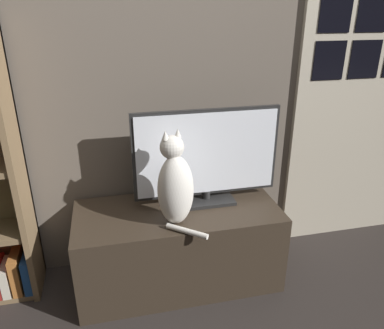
{
  "coord_description": "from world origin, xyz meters",
  "views": [
    {
      "loc": [
        -0.33,
        -0.86,
        1.52
      ],
      "look_at": [
        0.08,
        0.9,
        0.75
      ],
      "focal_mm": 35.0,
      "sensor_mm": 36.0,
      "label": 1
    }
  ],
  "objects": [
    {
      "name": "door",
      "position": [
        1.21,
        1.18,
        1.05
      ],
      "size": [
        0.84,
        0.04,
        2.05
      ],
      "color": "#B2A893",
      "rests_on": "ground_plane"
    },
    {
      "name": "cat",
      "position": [
        -0.03,
        0.81,
        0.68
      ],
      "size": [
        0.24,
        0.31,
        0.5
      ],
      "rotation": [
        0.0,
        0.0,
        0.28
      ],
      "color": "silver",
      "rests_on": "tv_stand"
    },
    {
      "name": "tv",
      "position": [
        0.18,
        0.99,
        0.74
      ],
      "size": [
        0.82,
        0.19,
        0.55
      ],
      "color": "black",
      "rests_on": "tv_stand"
    },
    {
      "name": "tv_stand",
      "position": [
        0.0,
        0.93,
        0.24
      ],
      "size": [
        1.13,
        0.51,
        0.47
      ],
      "color": "#33281E",
      "rests_on": "ground_plane"
    },
    {
      "name": "wall_back",
      "position": [
        0.0,
        1.22,
        1.3
      ],
      "size": [
        4.8,
        0.05,
        2.6
      ],
      "color": "#60564C",
      "rests_on": "ground_plane"
    }
  ]
}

